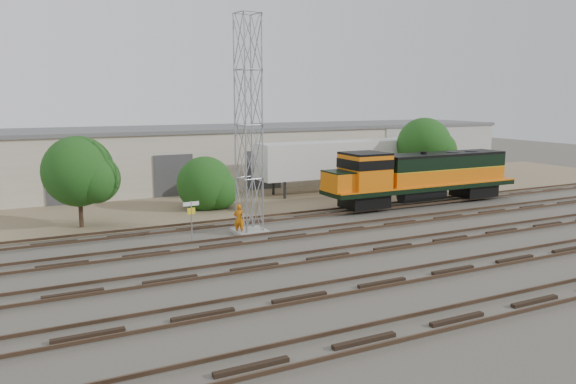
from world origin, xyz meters
name	(u,v)px	position (x,y,z in m)	size (l,w,h in m)	color
ground	(361,236)	(0.00, 0.00, 0.00)	(140.00, 140.00, 0.00)	#47423A
dirt_strip	(257,196)	(0.00, 15.00, 0.01)	(80.00, 16.00, 0.02)	#726047
tracks	(393,247)	(0.00, -3.00, 0.08)	(80.00, 20.40, 0.28)	black
warehouse	(222,155)	(0.04, 22.98, 2.65)	(58.40, 10.40, 5.30)	beige
locomotive	(420,175)	(9.23, 6.00, 2.24)	(16.14, 2.83, 3.88)	black
signal_tower	(249,129)	(-5.42, 3.65, 6.13)	(1.86, 1.86, 12.57)	gray
sign_post	(191,213)	(-9.02, 3.44, 1.57)	(0.92, 0.10, 2.25)	gray
worker	(239,219)	(-6.11, 3.61, 0.90)	(0.66, 0.43, 1.81)	#CF690B
semi_trailer	(340,160)	(7.21, 13.89, 2.71)	(13.99, 2.87, 4.30)	silver
dumpster_blue	(432,169)	(20.56, 17.57, 0.75)	(1.60, 1.50, 1.50)	#163A9C
dumpster_red	(434,170)	(20.50, 17.18, 0.70)	(1.50, 1.40, 1.40)	#8E310F
tree_west	(83,173)	(-13.91, 9.54, 3.38)	(4.53, 4.32, 5.65)	#382619
tree_mid	(208,186)	(-5.16, 11.84, 1.67)	(4.22, 4.02, 4.02)	#382619
tree_east	(427,146)	(14.29, 11.14, 3.81)	(4.86, 4.63, 6.25)	#382619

